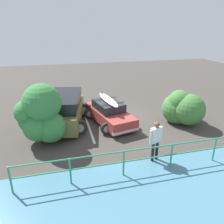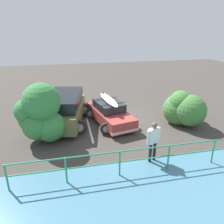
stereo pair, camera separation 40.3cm
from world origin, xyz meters
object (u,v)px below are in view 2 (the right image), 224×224
Objects in this scene: bush_near_left at (183,108)px; sedan_car at (110,113)px; person_bystander at (153,138)px; bush_near_right at (39,115)px; suv_car at (65,109)px.

sedan_car is at bearing -13.73° from bush_near_left.
bush_near_right reaches higher than person_bystander.
person_bystander reaches higher than sedan_car.
suv_car is (2.61, -0.36, 0.34)m from sedan_car.
suv_car reaches higher than sedan_car.
bush_near_left reaches higher than person_bystander.
sedan_car is 4.36m from bush_near_left.
sedan_car is 2.31× the size of person_bystander.
bush_near_left is at bearing 166.27° from sedan_car.
bush_near_left is 8.08m from bush_near_right.
person_bystander is at bearing 103.27° from sedan_car.
bush_near_left is (-4.22, 1.03, 0.38)m from sedan_car.
sedan_car is 1.38× the size of bush_near_right.
person_bystander is at bearing 127.82° from suv_car.
bush_near_left is (-3.20, -3.29, -0.09)m from person_bystander.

